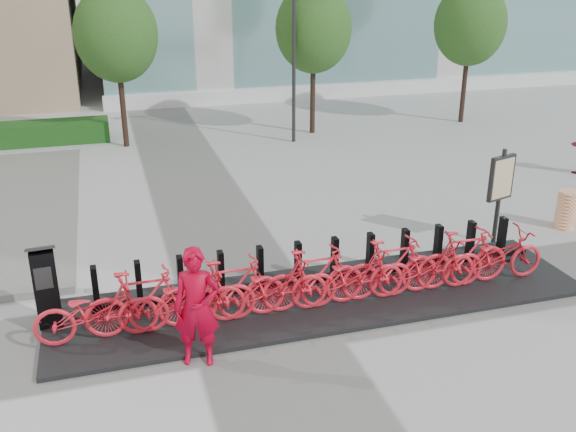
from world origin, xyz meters
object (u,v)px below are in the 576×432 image
object	(u,v)px
map_sign	(501,182)
kiosk	(46,286)
bike_0	(96,311)
worker_red	(197,307)
construction_barrel	(566,210)

from	to	relation	value
map_sign	kiosk	bearing A→B (deg)	168.61
bike_0	kiosk	xyz separation A→B (m)	(-0.75, 0.69, 0.20)
bike_0	map_sign	bearing A→B (deg)	-78.58
bike_0	map_sign	size ratio (longest dim) A/B	0.91
worker_red	construction_barrel	world-z (taller)	worker_red
bike_0	construction_barrel	distance (m)	10.53
kiosk	construction_barrel	world-z (taller)	kiosk
worker_red	map_sign	distance (m)	7.34
worker_red	bike_0	bearing A→B (deg)	162.82
bike_0	construction_barrel	size ratio (longest dim) A/B	2.17
bike_0	map_sign	xyz separation A→B (m)	(8.30, 1.68, 0.81)
construction_barrel	map_sign	size ratio (longest dim) A/B	0.42
kiosk	bike_0	bearing A→B (deg)	-47.34
kiosk	construction_barrel	xyz separation A→B (m)	(11.09, 1.29, -0.34)
construction_barrel	worker_red	bearing A→B (deg)	-161.72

